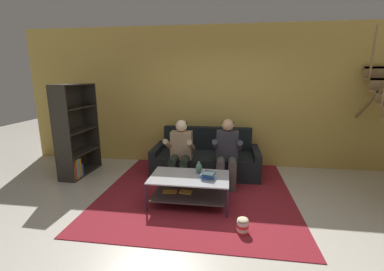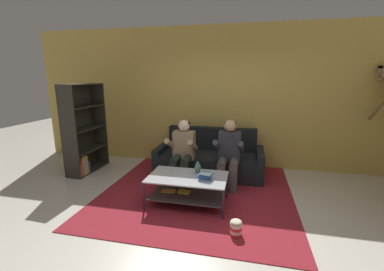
{
  "view_description": "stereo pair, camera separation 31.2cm",
  "coord_description": "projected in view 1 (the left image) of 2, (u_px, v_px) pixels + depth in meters",
  "views": [
    {
      "loc": [
        0.27,
        -3.03,
        1.88
      ],
      "look_at": [
        -0.28,
        0.85,
        0.98
      ],
      "focal_mm": 24.0,
      "sensor_mm": 36.0,
      "label": 1
    },
    {
      "loc": [
        0.57,
        -2.98,
        1.88
      ],
      "look_at": [
        -0.28,
        0.85,
        0.98
      ],
      "focal_mm": 24.0,
      "sensor_mm": 36.0,
      "label": 2
    }
  ],
  "objects": [
    {
      "name": "back_partition",
      "position": [
        216.0,
        98.0,
        5.43
      ],
      "size": [
        8.4,
        0.12,
        2.9
      ],
      "primitive_type": "cube",
      "color": "tan",
      "rests_on": "ground"
    },
    {
      "name": "popcorn_tub",
      "position": [
        243.0,
        226.0,
        3.14
      ],
      "size": [
        0.15,
        0.15,
        0.21
      ],
      "color": "red",
      "rests_on": "ground"
    },
    {
      "name": "book_stack",
      "position": [
        208.0,
        176.0,
        3.7
      ],
      "size": [
        0.23,
        0.21,
        0.09
      ],
      "color": "#7C9DAB",
      "rests_on": "coffee_table"
    },
    {
      "name": "coffee_table",
      "position": [
        189.0,
        185.0,
        3.84
      ],
      "size": [
        1.16,
        0.7,
        0.44
      ],
      "color": "#B1B3B9",
      "rests_on": "ground"
    },
    {
      "name": "person_seated_left",
      "position": [
        180.0,
        149.0,
        4.57
      ],
      "size": [
        0.5,
        0.58,
        1.13
      ],
      "color": "#212B21",
      "rests_on": "ground"
    },
    {
      "name": "vase",
      "position": [
        199.0,
        168.0,
        3.92
      ],
      "size": [
        0.1,
        0.1,
        0.18
      ],
      "color": "#487463",
      "rests_on": "coffee_table"
    },
    {
      "name": "bookshelf",
      "position": [
        74.0,
        138.0,
        4.92
      ],
      "size": [
        0.38,
        0.97,
        1.75
      ],
      "color": "#2D2923",
      "rests_on": "ground"
    },
    {
      "name": "person_seated_right",
      "position": [
        227.0,
        150.0,
        4.46
      ],
      "size": [
        0.5,
        0.58,
        1.16
      ],
      "color": "#4F4844",
      "rests_on": "ground"
    },
    {
      "name": "ground",
      "position": [
        204.0,
        223.0,
        3.39
      ],
      "size": [
        16.8,
        16.8,
        0.0
      ],
      "primitive_type": "plane",
      "color": "beige"
    },
    {
      "name": "couch",
      "position": [
        206.0,
        159.0,
        5.1
      ],
      "size": [
        2.06,
        0.89,
        0.87
      ],
      "color": "black",
      "rests_on": "ground"
    },
    {
      "name": "area_rug",
      "position": [
        198.0,
        188.0,
        4.41
      ],
      "size": [
        3.06,
        3.27,
        0.01
      ],
      "color": "maroon",
      "rests_on": "ground"
    }
  ]
}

